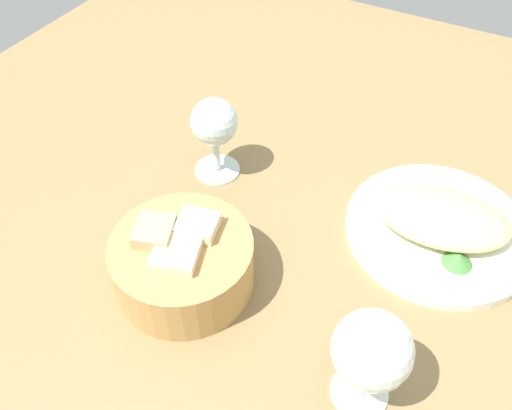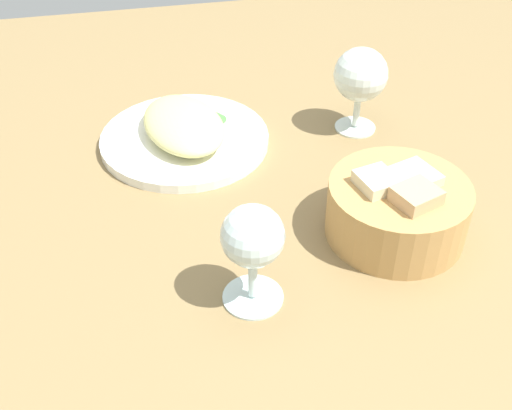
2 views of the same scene
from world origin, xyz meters
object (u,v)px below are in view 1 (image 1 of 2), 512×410
(wine_glass_far, at_px, (371,352))
(plate, at_px, (438,230))
(bread_basket, at_px, (182,261))
(wine_glass_near, at_px, (214,126))

(wine_glass_far, bearing_deg, plate, -92.63)
(bread_basket, relative_size, wine_glass_near, 1.36)
(plate, height_order, wine_glass_far, wine_glass_far)
(wine_glass_near, relative_size, wine_glass_far, 0.96)
(plate, height_order, bread_basket, bread_basket)
(plate, bearing_deg, wine_glass_near, 6.00)
(plate, xyz_separation_m, wine_glass_near, (0.32, 0.03, 0.08))
(wine_glass_far, bearing_deg, bread_basket, -7.71)
(plate, bearing_deg, bread_basket, 41.75)
(plate, xyz_separation_m, wine_glass_far, (0.01, 0.26, 0.08))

